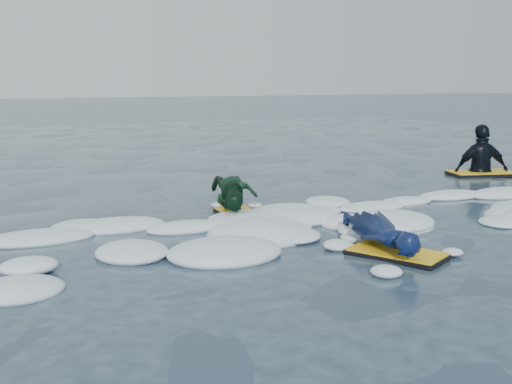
# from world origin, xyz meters

# --- Properties ---
(ground) EXTENTS (120.00, 120.00, 0.00)m
(ground) POSITION_xyz_m (0.00, 0.00, 0.00)
(ground) COLOR #192E3C
(ground) RESTS_ON ground
(foam_band) EXTENTS (12.00, 3.10, 0.30)m
(foam_band) POSITION_xyz_m (0.00, 1.03, 0.00)
(foam_band) COLOR white
(foam_band) RESTS_ON ground
(prone_woman_unit) EXTENTS (0.97, 1.62, 0.39)m
(prone_woman_unit) POSITION_xyz_m (0.29, -0.56, 0.20)
(prone_woman_unit) COLOR black
(prone_woman_unit) RESTS_ON ground
(prone_child_unit) EXTENTS (1.07, 1.49, 0.53)m
(prone_child_unit) POSITION_xyz_m (-0.43, 2.02, 0.27)
(prone_child_unit) COLOR black
(prone_child_unit) RESTS_ON ground
(waiting_rider_unit) EXTENTS (1.37, 0.97, 1.87)m
(waiting_rider_unit) POSITION_xyz_m (5.36, 3.37, 0.08)
(waiting_rider_unit) COLOR black
(waiting_rider_unit) RESTS_ON ground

